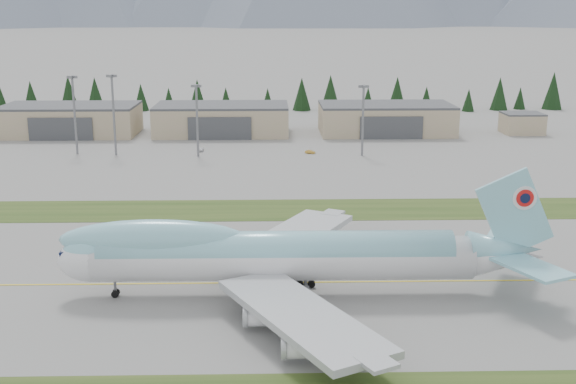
{
  "coord_description": "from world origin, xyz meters",
  "views": [
    {
      "loc": [
        2.66,
        -112.23,
        43.77
      ],
      "look_at": [
        6.15,
        29.83,
        8.0
      ],
      "focal_mm": 45.0,
      "sensor_mm": 36.0,
      "label": 1
    }
  ],
  "objects_px": {
    "service_vehicle_a": "(201,151)",
    "service_vehicle_c": "(418,138)",
    "hangar_center": "(222,119)",
    "hangar_right": "(386,119)",
    "service_vehicle_b": "(310,154)",
    "boeing_747_freighter": "(278,255)",
    "hangar_left": "(70,120)"
  },
  "relations": [
    {
      "from": "hangar_right",
      "to": "service_vehicle_c",
      "type": "distance_m",
      "value": 15.48
    },
    {
      "from": "hangar_left",
      "to": "hangar_right",
      "type": "distance_m",
      "value": 115.0
    },
    {
      "from": "service_vehicle_b",
      "to": "hangar_right",
      "type": "bearing_deg",
      "value": -14.33
    },
    {
      "from": "boeing_747_freighter",
      "to": "service_vehicle_c",
      "type": "relative_size",
      "value": 21.01
    },
    {
      "from": "hangar_right",
      "to": "service_vehicle_a",
      "type": "bearing_deg",
      "value": -152.18
    },
    {
      "from": "hangar_left",
      "to": "hangar_right",
      "type": "relative_size",
      "value": 1.0
    },
    {
      "from": "hangar_left",
      "to": "hangar_right",
      "type": "xyz_separation_m",
      "value": [
        115.0,
        0.0,
        0.0
      ]
    },
    {
      "from": "service_vehicle_a",
      "to": "service_vehicle_c",
      "type": "distance_m",
      "value": 78.59
    },
    {
      "from": "hangar_left",
      "to": "service_vehicle_a",
      "type": "bearing_deg",
      "value": -34.07
    },
    {
      "from": "boeing_747_freighter",
      "to": "hangar_right",
      "type": "height_order",
      "value": "boeing_747_freighter"
    },
    {
      "from": "hangar_right",
      "to": "service_vehicle_c",
      "type": "xyz_separation_m",
      "value": [
        10.28,
        -10.24,
        -5.39
      ]
    },
    {
      "from": "boeing_747_freighter",
      "to": "service_vehicle_c",
      "type": "height_order",
      "value": "boeing_747_freighter"
    },
    {
      "from": "hangar_center",
      "to": "service_vehicle_a",
      "type": "relative_size",
      "value": 13.6
    },
    {
      "from": "service_vehicle_c",
      "to": "boeing_747_freighter",
      "type": "bearing_deg",
      "value": -122.47
    },
    {
      "from": "hangar_center",
      "to": "service_vehicle_c",
      "type": "distance_m",
      "value": 71.23
    },
    {
      "from": "hangar_right",
      "to": "hangar_center",
      "type": "bearing_deg",
      "value": 180.0
    },
    {
      "from": "hangar_right",
      "to": "service_vehicle_b",
      "type": "xyz_separation_m",
      "value": [
        -29.86,
        -38.68,
        -5.39
      ]
    },
    {
      "from": "hangar_right",
      "to": "boeing_747_freighter",
      "type": "bearing_deg",
      "value": -104.88
    },
    {
      "from": "hangar_center",
      "to": "service_vehicle_b",
      "type": "height_order",
      "value": "hangar_center"
    },
    {
      "from": "service_vehicle_a",
      "to": "service_vehicle_b",
      "type": "xyz_separation_m",
      "value": [
        34.74,
        -4.59,
        0.0
      ]
    },
    {
      "from": "hangar_right",
      "to": "service_vehicle_a",
      "type": "xyz_separation_m",
      "value": [
        -64.6,
        -34.09,
        -5.39
      ]
    },
    {
      "from": "hangar_right",
      "to": "service_vehicle_b",
      "type": "bearing_deg",
      "value": -127.67
    },
    {
      "from": "service_vehicle_c",
      "to": "hangar_left",
      "type": "bearing_deg",
      "value": 162.41
    },
    {
      "from": "boeing_747_freighter",
      "to": "hangar_left",
      "type": "bearing_deg",
      "value": 115.65
    },
    {
      "from": "hangar_center",
      "to": "hangar_right",
      "type": "height_order",
      "value": "same"
    },
    {
      "from": "hangar_left",
      "to": "service_vehicle_b",
      "type": "distance_m",
      "value": 93.67
    },
    {
      "from": "hangar_center",
      "to": "service_vehicle_b",
      "type": "xyz_separation_m",
      "value": [
        30.14,
        -38.68,
        -5.39
      ]
    },
    {
      "from": "service_vehicle_b",
      "to": "boeing_747_freighter",
      "type": "bearing_deg",
      "value": -162.25
    },
    {
      "from": "boeing_747_freighter",
      "to": "service_vehicle_b",
      "type": "distance_m",
      "value": 117.46
    },
    {
      "from": "boeing_747_freighter",
      "to": "service_vehicle_b",
      "type": "xyz_separation_m",
      "value": [
        11.42,
        116.7,
        -6.79
      ]
    },
    {
      "from": "service_vehicle_a",
      "to": "service_vehicle_b",
      "type": "distance_m",
      "value": 35.04
    },
    {
      "from": "hangar_right",
      "to": "service_vehicle_b",
      "type": "distance_m",
      "value": 49.16
    }
  ]
}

